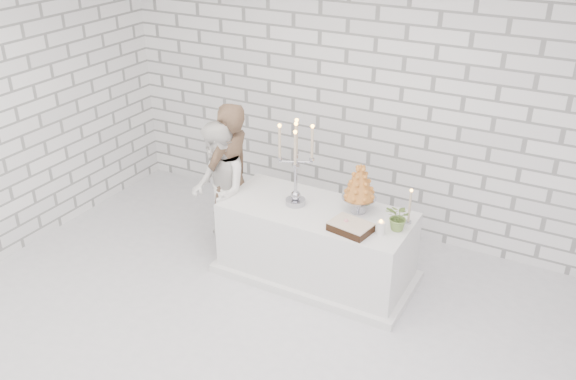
% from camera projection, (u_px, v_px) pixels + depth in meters
% --- Properties ---
extents(ground, '(6.00, 5.00, 0.01)m').
position_uv_depth(ground, '(249.00, 355.00, 5.07)').
color(ground, silver).
rests_on(ground, ground).
extents(wall_back, '(6.00, 0.01, 3.00)m').
position_uv_depth(wall_back, '(372.00, 97.00, 6.34)').
color(wall_back, white).
rests_on(wall_back, ground).
extents(cake_table, '(1.80, 0.80, 0.75)m').
position_uv_depth(cake_table, '(316.00, 243.00, 5.92)').
color(cake_table, white).
rests_on(cake_table, ground).
extents(groom, '(0.43, 0.61, 1.60)m').
position_uv_depth(groom, '(230.00, 178.00, 6.23)').
color(groom, '#4F3A2A').
rests_on(groom, ground).
extents(bride, '(0.86, 0.88, 1.43)m').
position_uv_depth(bride, '(219.00, 190.00, 6.18)').
color(bride, white).
rests_on(bride, ground).
extents(candelabra, '(0.43, 0.43, 0.83)m').
position_uv_depth(candelabra, '(296.00, 164.00, 5.65)').
color(candelabra, '#A3A2AD').
rests_on(candelabra, cake_table).
extents(croquembouche, '(0.36, 0.36, 0.50)m').
position_uv_depth(croquembouche, '(360.00, 188.00, 5.59)').
color(croquembouche, '#AB5F1E').
rests_on(croquembouche, cake_table).
extents(chocolate_cake, '(0.39, 0.31, 0.08)m').
position_uv_depth(chocolate_cake, '(351.00, 227.00, 5.37)').
color(chocolate_cake, black).
rests_on(chocolate_cake, cake_table).
extents(pillar_candle, '(0.10, 0.10, 0.12)m').
position_uv_depth(pillar_candle, '(381.00, 228.00, 5.32)').
color(pillar_candle, white).
rests_on(pillar_candle, cake_table).
extents(extra_taper, '(0.06, 0.06, 0.32)m').
position_uv_depth(extra_taper, '(410.00, 207.00, 5.45)').
color(extra_taper, '#C0AC8F').
rests_on(extra_taper, cake_table).
extents(flowers, '(0.28, 0.27, 0.25)m').
position_uv_depth(flowers, '(399.00, 217.00, 5.35)').
color(flowers, '#477F36').
rests_on(flowers, cake_table).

